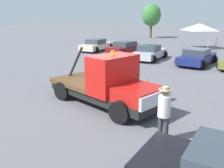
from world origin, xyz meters
TOP-DOWN VIEW (x-y plane):
  - ground_plane at (0.00, 0.00)m, footprint 160.00×160.00m
  - tow_truck at (0.36, -0.06)m, footprint 6.07×2.91m
  - person_near_truck at (3.73, -1.62)m, footprint 0.41×0.41m
  - parked_car_cream at (-11.35, 13.29)m, footprint 2.93×5.07m
  - parked_car_maroon at (-7.34, 13.30)m, footprint 2.69×4.82m
  - parked_car_silver at (-3.81, 11.74)m, footprint 2.81×4.71m
  - parked_car_navy at (0.45, 11.86)m, footprint 2.58×4.68m
  - canopy_tent_white at (-2.76, 22.17)m, footprint 3.43×3.43m
  - tree_left at (-13.85, 31.15)m, footprint 3.22×3.22m
  - traffic_cone at (0.25, 3.67)m, footprint 0.40×0.40m

SIDE VIEW (x-z plane):
  - ground_plane at x=0.00m, z-range 0.00..0.00m
  - traffic_cone at x=0.25m, z-range -0.02..0.53m
  - parked_car_silver at x=-3.81m, z-range -0.02..1.32m
  - parked_car_maroon at x=-7.34m, z-range -0.02..1.32m
  - parked_car_cream at x=-11.35m, z-range -0.02..1.32m
  - parked_car_navy at x=0.45m, z-range -0.02..1.32m
  - tow_truck at x=0.36m, z-range -0.29..2.26m
  - person_near_truck at x=3.73m, z-range 0.17..2.04m
  - canopy_tent_white at x=-2.76m, z-range 1.06..4.03m
  - tree_left at x=-13.85m, z-range 0.98..6.74m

